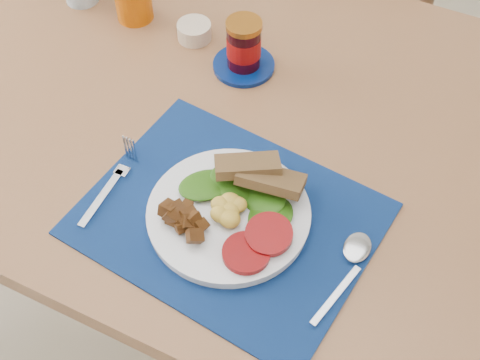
# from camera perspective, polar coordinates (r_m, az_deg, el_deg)

# --- Properties ---
(table) EXTENTS (1.40, 0.90, 0.75)m
(table) POSITION_cam_1_polar(r_m,az_deg,el_deg) (1.27, -2.08, 3.89)
(table) COLOR brown
(table) RESTS_ON ground
(placemat) EXTENTS (0.47, 0.39, 0.00)m
(placemat) POSITION_cam_1_polar(r_m,az_deg,el_deg) (1.04, -0.97, -3.31)
(placemat) COLOR black
(placemat) RESTS_ON table
(breakfast_plate) EXTENTS (0.25, 0.25, 0.06)m
(breakfast_plate) POSITION_cam_1_polar(r_m,az_deg,el_deg) (1.03, -1.32, -2.74)
(breakfast_plate) COLOR silver
(breakfast_plate) RESTS_ON placemat
(fork) EXTENTS (0.02, 0.17, 0.00)m
(fork) POSITION_cam_1_polar(r_m,az_deg,el_deg) (1.10, -10.64, -0.04)
(fork) COLOR #B2B5BA
(fork) RESTS_ON placemat
(spoon) EXTENTS (0.04, 0.18, 0.01)m
(spoon) POSITION_cam_1_polar(r_m,az_deg,el_deg) (1.01, 9.41, -6.97)
(spoon) COLOR #B2B5BA
(spoon) RESTS_ON placemat
(ramekin) EXTENTS (0.07, 0.07, 0.03)m
(ramekin) POSITION_cam_1_polar(r_m,az_deg,el_deg) (1.33, -3.93, 12.56)
(ramekin) COLOR beige
(ramekin) RESTS_ON table
(jam_on_saucer) EXTENTS (0.12, 0.12, 0.10)m
(jam_on_saucer) POSITION_cam_1_polar(r_m,az_deg,el_deg) (1.24, 0.33, 11.19)
(jam_on_saucer) COLOR #051B58
(jam_on_saucer) RESTS_ON table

